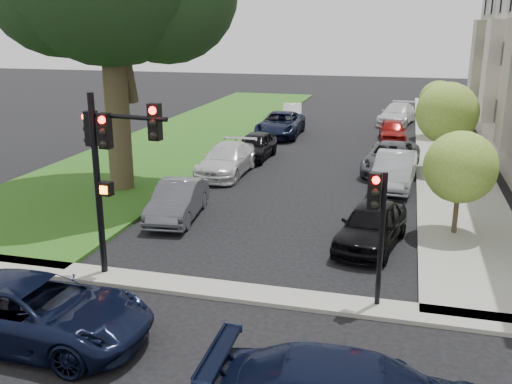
% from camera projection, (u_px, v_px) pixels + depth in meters
% --- Properties ---
extents(ground, '(140.00, 140.00, 0.00)m').
position_uv_depth(ground, '(202.00, 330.00, 13.58)').
color(ground, black).
rests_on(ground, ground).
extents(grass_strip, '(8.00, 44.00, 0.12)m').
position_uv_depth(grass_strip, '(199.00, 132.00, 38.02)').
color(grass_strip, '#2F5E21').
rests_on(grass_strip, ground).
extents(sidewalk_right, '(3.50, 44.00, 0.12)m').
position_uv_depth(sidewalk_right, '(446.00, 144.00, 34.14)').
color(sidewalk_right, '#A4A28A').
rests_on(sidewalk_right, ground).
extents(sidewalk_cross, '(60.00, 1.00, 0.12)m').
position_uv_depth(sidewalk_cross, '(228.00, 291.00, 15.42)').
color(sidewalk_cross, '#A4A28A').
rests_on(sidewalk_cross, ground).
extents(small_tree_a, '(2.43, 2.43, 3.64)m').
position_uv_depth(small_tree_a, '(460.00, 167.00, 18.94)').
color(small_tree_a, '#352E20').
rests_on(small_tree_a, ground).
extents(small_tree_b, '(2.94, 2.94, 4.40)m').
position_uv_depth(small_tree_b, '(447.00, 113.00, 27.05)').
color(small_tree_b, '#352E20').
rests_on(small_tree_b, ground).
extents(small_tree_c, '(2.42, 2.42, 3.63)m').
position_uv_depth(small_tree_c, '(439.00, 100.00, 35.57)').
color(small_tree_c, '#352E20').
rests_on(small_tree_c, ground).
extents(traffic_signal_main, '(2.57, 0.67, 5.26)m').
position_uv_depth(traffic_signal_main, '(109.00, 153.00, 15.45)').
color(traffic_signal_main, black).
rests_on(traffic_signal_main, ground).
extents(traffic_signal_secondary, '(0.48, 0.39, 3.59)m').
position_uv_depth(traffic_signal_secondary, '(378.00, 215.00, 13.96)').
color(traffic_signal_secondary, black).
rests_on(traffic_signal_secondary, ground).
extents(car_cross_near, '(5.41, 2.53, 1.50)m').
position_uv_depth(car_cross_near, '(36.00, 311.00, 12.91)').
color(car_cross_near, black).
rests_on(car_cross_near, ground).
extents(car_parked_0, '(2.49, 4.53, 1.46)m').
position_uv_depth(car_parked_0, '(372.00, 225.00, 18.49)').
color(car_parked_0, black).
rests_on(car_parked_0, ground).
extents(car_parked_1, '(1.96, 4.79, 1.54)m').
position_uv_depth(car_parked_1, '(394.00, 170.00, 25.24)').
color(car_parked_1, '#999BA0').
rests_on(car_parked_1, ground).
extents(car_parked_2, '(2.87, 5.36, 1.43)m').
position_uv_depth(car_parked_2, '(391.00, 158.00, 27.79)').
color(car_parked_2, '#3F4247').
rests_on(car_parked_2, ground).
extents(car_parked_3, '(1.85, 3.97, 1.31)m').
position_uv_depth(car_parked_3, '(392.00, 130.00, 35.28)').
color(car_parked_3, maroon).
rests_on(car_parked_3, ground).
extents(car_parked_4, '(2.93, 5.37, 1.48)m').
position_uv_depth(car_parked_4, '(397.00, 114.00, 41.12)').
color(car_parked_4, silver).
rests_on(car_parked_4, ground).
extents(car_parked_5, '(1.96, 4.36, 1.39)m').
position_uv_depth(car_parked_5, '(178.00, 200.00, 21.18)').
color(car_parked_5, '#3F4247').
rests_on(car_parked_5, ground).
extents(car_parked_6, '(2.05, 5.00, 1.45)m').
position_uv_depth(car_parked_6, '(227.00, 160.00, 27.37)').
color(car_parked_6, silver).
rests_on(car_parked_6, ground).
extents(car_parked_7, '(1.84, 4.24, 1.42)m').
position_uv_depth(car_parked_7, '(255.00, 146.00, 30.57)').
color(car_parked_7, black).
rests_on(car_parked_7, ground).
extents(car_parked_8, '(2.73, 5.64, 1.55)m').
position_uv_depth(car_parked_8, '(280.00, 124.00, 36.77)').
color(car_parked_8, black).
rests_on(car_parked_8, ground).
extents(car_parked_9, '(2.08, 4.08, 1.28)m').
position_uv_depth(car_parked_9, '(292.00, 113.00, 42.43)').
color(car_parked_9, silver).
rests_on(car_parked_9, ground).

